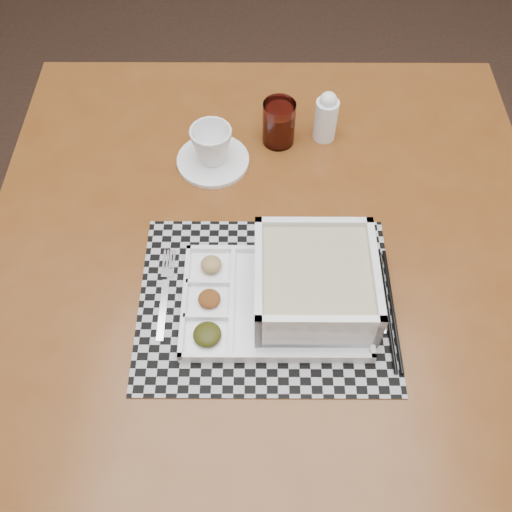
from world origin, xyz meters
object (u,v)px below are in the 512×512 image
Objects in this scene: dining_table at (267,267)px; serving_tray at (305,287)px; cup at (212,145)px; juice_glass at (279,124)px; creamer_bottle at (326,117)px.

serving_tray is (0.07, -0.12, 0.13)m from dining_table.
cup is at bearing 120.33° from serving_tray.
cup is (-0.12, 0.20, 0.13)m from dining_table.
dining_table is 0.19m from serving_tray.
juice_glass reaches higher than cup.
serving_tray reaches higher than cup.
cup is (-0.19, 0.32, 0.01)m from serving_tray.
serving_tray is 0.40m from juice_glass.
dining_table is at bearing -47.22° from cup.
serving_tray is at bearing -48.05° from cup.
creamer_bottle is at bearing 83.96° from serving_tray.
serving_tray is 3.40× the size of juice_glass.
creamer_bottle reaches higher than dining_table.
dining_table is 9.59× the size of creamer_bottle.
creamer_bottle reaches higher than serving_tray.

